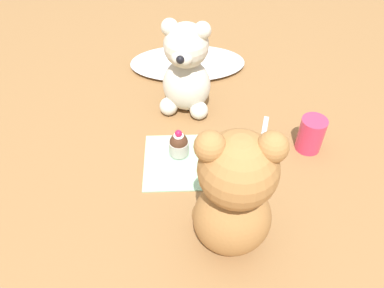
# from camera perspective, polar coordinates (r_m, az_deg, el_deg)

# --- Properties ---
(ground_plane) EXTENTS (4.00, 4.00, 0.00)m
(ground_plane) POSITION_cam_1_polar(r_m,az_deg,el_deg) (0.84, 0.00, -2.69)
(ground_plane) COLOR olive
(knitted_placemat) EXTENTS (0.22, 0.17, 0.01)m
(knitted_placemat) POSITION_cam_1_polar(r_m,az_deg,el_deg) (0.84, 0.00, -2.55)
(knitted_placemat) COLOR #8EBC99
(knitted_placemat) RESTS_ON ground_plane
(tulle_cloth) EXTENTS (0.34, 0.19, 0.03)m
(tulle_cloth) POSITION_cam_1_polar(r_m,az_deg,el_deg) (1.13, -0.74, 12.32)
(tulle_cloth) COLOR silver
(tulle_cloth) RESTS_ON ground_plane
(teddy_bear_cream) EXTENTS (0.14, 0.13, 0.24)m
(teddy_bear_cream) POSITION_cam_1_polar(r_m,az_deg,el_deg) (0.92, -0.91, 11.15)
(teddy_bear_cream) COLOR beige
(teddy_bear_cream) RESTS_ON ground_plane
(teddy_bear_tan) EXTENTS (0.14, 0.14, 0.28)m
(teddy_bear_tan) POSITION_cam_1_polar(r_m,az_deg,el_deg) (0.62, 6.46, -7.91)
(teddy_bear_tan) COLOR #A3703D
(teddy_bear_tan) RESTS_ON ground_plane
(cupcake_near_cream_bear) EXTENTS (0.04, 0.04, 0.07)m
(cupcake_near_cream_bear) POSITION_cam_1_polar(r_m,az_deg,el_deg) (0.84, -2.02, -0.03)
(cupcake_near_cream_bear) COLOR #B2ADA3
(cupcake_near_cream_bear) RESTS_ON knitted_placemat
(saucer_plate) EXTENTS (0.07, 0.07, 0.01)m
(saucer_plate) POSITION_cam_1_polar(r_m,az_deg,el_deg) (0.82, 4.03, -3.63)
(saucer_plate) COLOR silver
(saucer_plate) RESTS_ON knitted_placemat
(cupcake_near_tan_bear) EXTENTS (0.06, 0.06, 0.08)m
(cupcake_near_tan_bear) POSITION_cam_1_polar(r_m,az_deg,el_deg) (0.80, 4.14, -2.19)
(cupcake_near_tan_bear) COLOR #B2ADA3
(cupcake_near_tan_bear) RESTS_ON saucer_plate
(juice_glass) EXTENTS (0.06, 0.06, 0.08)m
(juice_glass) POSITION_cam_1_polar(r_m,az_deg,el_deg) (0.89, 17.67, 1.41)
(juice_glass) COLOR #DB3356
(juice_glass) RESTS_ON ground_plane
(teaspoon) EXTENTS (0.04, 0.11, 0.01)m
(teaspoon) POSITION_cam_1_polar(r_m,az_deg,el_deg) (0.93, 10.96, 1.99)
(teaspoon) COLOR silver
(teaspoon) RESTS_ON ground_plane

